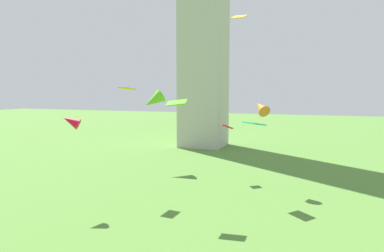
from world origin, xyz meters
name	(u,v)px	position (x,y,z in m)	size (l,w,h in m)	color
kite_flying_0	(177,103)	(-0.19, 20.45, 7.06)	(1.45, 1.08, 0.48)	#44DB0C
kite_flying_1	(254,124)	(4.12, 24.40, 5.49)	(1.82, 1.81, 0.28)	#28BD92
kite_flying_2	(227,127)	(0.87, 29.48, 4.66)	(1.22, 1.05, 0.51)	red
kite_flying_3	(153,100)	(-7.36, 31.32, 6.88)	(2.69, 2.70, 2.21)	#5EC220
kite_flying_4	(127,88)	(-5.32, 22.88, 8.01)	(0.99, 1.33, 0.22)	gold
kite_flying_6	(261,107)	(4.00, 28.17, 6.49)	(1.81, 1.95, 1.51)	orange
kite_flying_8	(71,121)	(-7.03, 18.56, 5.80)	(1.48, 1.24, 1.13)	red
kite_flying_9	(239,17)	(4.05, 19.44, 11.93)	(0.99, 0.79, 0.33)	yellow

